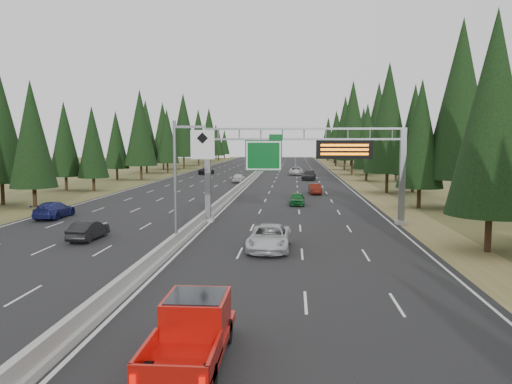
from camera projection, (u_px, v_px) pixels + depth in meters
The scene contains 19 objects.
road at pixel (251, 180), 86.42m from camera, with size 32.00×260.00×0.08m, color black.
shoulder_right at pixel (354, 181), 85.08m from camera, with size 3.60×260.00×0.06m, color olive.
shoulder_left at pixel (150, 180), 87.76m from camera, with size 3.60×260.00×0.06m, color #4E5025.
median_barrier at pixel (251, 178), 86.38m from camera, with size 0.70×260.00×0.85m.
sign_gantry at pixel (312, 160), 40.46m from camera, with size 16.75×0.98×7.80m.
hov_sign_pole at pixel (184, 174), 31.31m from camera, with size 2.80×0.50×8.00m.
tree_row_right at pixel (389, 125), 76.95m from camera, with size 12.44×240.49×18.99m.
tree_row_left at pixel (119, 130), 83.77m from camera, with size 11.44×238.24×18.73m.
silver_minivan at pixel (270, 238), 30.90m from camera, with size 2.51×5.45×1.51m, color silver.
red_pickup at pixel (194, 325), 15.42m from camera, with size 2.03×5.68×1.85m.
car_ahead_green at pixel (297, 199), 52.74m from camera, with size 1.57×3.90×1.33m, color #135622.
car_ahead_dkred at pixel (315, 189), 63.76m from camera, with size 1.37×3.94×1.30m, color #59160C.
car_ahead_dkgrey at pixel (309, 175), 87.10m from camera, with size 2.27×5.58×1.62m, color black.
car_ahead_white at pixel (296, 171), 100.23m from camera, with size 2.62×5.69×1.58m, color silver.
car_ahead_far at pixel (269, 166), 121.11m from camera, with size 1.64×4.07×1.39m, color black.
car_onc_near at pixel (88, 230), 34.06m from camera, with size 1.39×3.97×1.31m, color black.
car_onc_blue at pixel (54, 210), 43.71m from camera, with size 2.04×5.01×1.45m, color navy.
car_onc_white at pixel (239, 178), 81.74m from camera, with size 1.75×4.34×1.48m, color silver.
car_onc_far at pixel (207, 171), 102.60m from camera, with size 2.34×5.09×1.41m, color black.
Camera 1 is at (7.47, -5.86, 6.77)m, focal length 35.00 mm.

